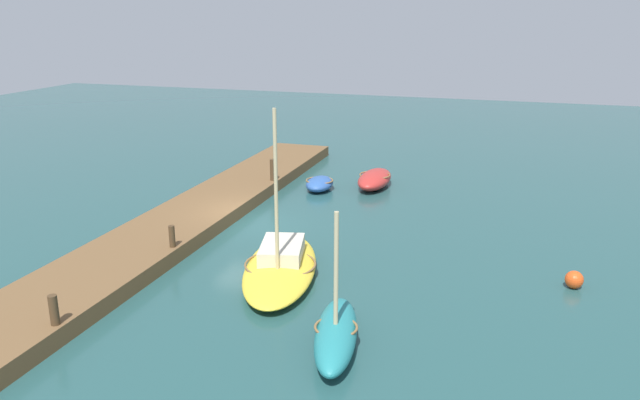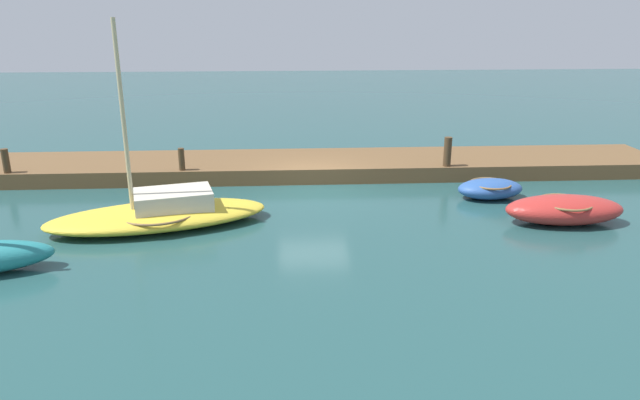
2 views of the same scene
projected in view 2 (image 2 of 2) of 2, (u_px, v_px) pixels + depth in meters
ground_plane at (313, 189)px, 20.64m from camera, size 84.00×84.00×0.00m
dock_platform at (311, 165)px, 22.65m from camera, size 26.96×3.40×0.57m
sailboat_yellow at (160, 213)px, 17.06m from camera, size 6.70×3.85×5.84m
rowboat_red at (564, 209)px, 17.23m from camera, size 3.51×1.61×0.84m
dinghy_blue at (490, 188)px, 19.57m from camera, size 2.32×1.51×0.65m
mooring_post_west at (448, 152)px, 21.30m from camera, size 0.28×0.28×1.07m
mooring_post_mid_west at (182, 159)px, 20.80m from camera, size 0.22×0.22×0.80m
mooring_post_mid_east at (6, 161)px, 20.45m from camera, size 0.25×0.25×0.85m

